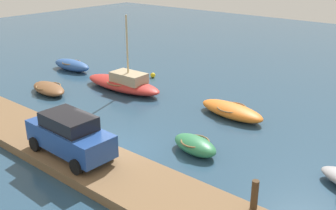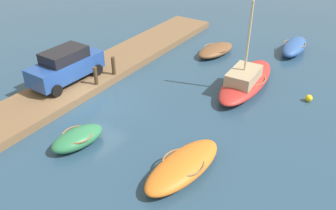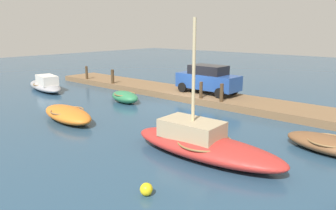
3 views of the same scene
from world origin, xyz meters
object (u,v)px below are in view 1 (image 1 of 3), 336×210
at_px(rowboat_orange, 232,110).
at_px(parked_car, 70,135).
at_px(mooring_post_west, 71,120).
at_px(mooring_post_mid_west, 91,129).
at_px(rowboat_brown, 49,88).
at_px(dinghy_green, 195,145).
at_px(mooring_post_mid_east, 255,195).
at_px(marker_buoy, 153,75).
at_px(rowboat_blue, 72,65).
at_px(sailboat_red, 124,83).

relative_size(rowboat_orange, parked_car, 0.99).
distance_m(mooring_post_west, mooring_post_mid_west, 1.45).
bearing_deg(parked_car, rowboat_brown, 152.78).
distance_m(mooring_post_west, parked_car, 2.59).
distance_m(dinghy_green, mooring_post_mid_east, 5.11).
height_order(rowboat_orange, dinghy_green, dinghy_green).
bearing_deg(rowboat_brown, marker_buoy, 76.38).
distance_m(rowboat_blue, sailboat_red, 6.60).
bearing_deg(rowboat_orange, mooring_post_mid_east, -46.82).
distance_m(rowboat_blue, mooring_post_mid_east, 21.01).
bearing_deg(parked_car, rowboat_blue, 144.22).
bearing_deg(rowboat_brown, rowboat_blue, 136.35).
distance_m(dinghy_green, mooring_post_mid_west, 4.82).
bearing_deg(sailboat_red, rowboat_blue, 170.98).
bearing_deg(marker_buoy, parked_car, -63.63).
distance_m(rowboat_orange, mooring_post_west, 8.61).
height_order(mooring_post_mid_west, parked_car, parked_car).
bearing_deg(mooring_post_mid_east, marker_buoy, 143.55).
xyz_separation_m(mooring_post_west, parked_car, (2.02, -1.57, 0.41)).
bearing_deg(parked_car, mooring_post_mid_west, 111.17).
distance_m(rowboat_orange, mooring_post_mid_west, 7.94).
bearing_deg(mooring_post_mid_east, rowboat_orange, 125.88).
xyz_separation_m(dinghy_green, sailboat_red, (-8.75, 4.03, 0.14)).
relative_size(rowboat_blue, parked_car, 0.87).
distance_m(rowboat_brown, parked_car, 9.90).
distance_m(mooring_post_mid_east, parked_car, 7.96).
xyz_separation_m(sailboat_red, mooring_post_mid_west, (4.74, -6.65, 0.42)).
bearing_deg(rowboat_blue, mooring_post_west, -38.86).
xyz_separation_m(mooring_post_west, mooring_post_mid_west, (1.45, 0.00, -0.02)).
xyz_separation_m(rowboat_orange, rowboat_brown, (-11.15, -4.14, -0.05)).
relative_size(sailboat_red, marker_buoy, 16.77).
bearing_deg(marker_buoy, mooring_post_west, -69.60).
relative_size(rowboat_blue, mooring_post_mid_east, 3.46).
distance_m(rowboat_orange, parked_car, 9.27).
bearing_deg(rowboat_blue, mooring_post_mid_east, -22.49).
relative_size(mooring_post_west, mooring_post_mid_east, 0.99).
bearing_deg(dinghy_green, sailboat_red, 166.59).
xyz_separation_m(rowboat_orange, marker_buoy, (-8.24, 2.68, -0.18)).
height_order(rowboat_blue, parked_car, parked_car).
relative_size(sailboat_red, mooring_post_mid_east, 5.77).
bearing_deg(rowboat_orange, sailboat_red, -167.90).
bearing_deg(sailboat_red, mooring_post_west, -65.82).
xyz_separation_m(rowboat_brown, mooring_post_mid_east, (16.43, -3.16, 0.64)).
relative_size(rowboat_brown, marker_buoy, 9.28).
bearing_deg(rowboat_brown, sailboat_red, 55.75).
bearing_deg(rowboat_orange, marker_buoy, 169.26).
xyz_separation_m(rowboat_orange, parked_car, (-2.51, -8.87, 1.00)).
bearing_deg(mooring_post_west, parked_car, -37.89).
bearing_deg(marker_buoy, rowboat_brown, -113.11).
xyz_separation_m(rowboat_orange, rowboat_blue, (-14.36, 0.14, 0.05)).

